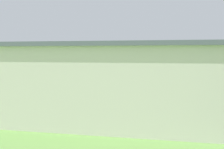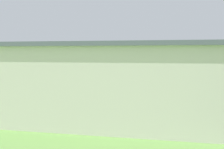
{
  "view_description": "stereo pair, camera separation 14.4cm",
  "coord_description": "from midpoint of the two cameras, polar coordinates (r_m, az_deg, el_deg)",
  "views": [
    {
      "loc": [
        -10.16,
        68.46,
        6.02
      ],
      "look_at": [
        2.81,
        16.69,
        2.78
      ],
      "focal_mm": 56.68,
      "sensor_mm": 36.0,
      "label": 1
    },
    {
      "loc": [
        -10.3,
        68.42,
        6.02
      ],
      "look_at": [
        2.81,
        16.69,
        2.78
      ],
      "focal_mm": 56.68,
      "sensor_mm": 36.0,
      "label": 2
    }
  ],
  "objects": [
    {
      "name": "biplane",
      "position": [
        65.35,
        1.07,
        1.39
      ],
      "size": [
        7.61,
        7.4,
        3.74
      ],
      "color": "yellow"
    },
    {
      "name": "windsock",
      "position": [
        70.9,
        3.42,
        3.52
      ],
      "size": [
        1.42,
        0.63,
        6.94
      ],
      "color": "silver",
      "rests_on": "ground_plane"
    },
    {
      "name": "ground_plane",
      "position": [
        69.46,
        5.54,
        -1.51
      ],
      "size": [
        400.0,
        400.0,
        0.0
      ],
      "primitive_type": "plane",
      "color": "#608C42"
    },
    {
      "name": "hangar",
      "position": [
        31.64,
        -6.31,
        -1.19
      ],
      "size": [
        39.7,
        11.82,
        6.89
      ],
      "color": "beige",
      "rests_on": "ground_plane"
    }
  ]
}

